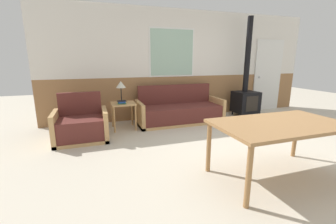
{
  "coord_description": "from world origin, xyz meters",
  "views": [
    {
      "loc": [
        -2.39,
        -2.86,
        1.51
      ],
      "look_at": [
        -1.1,
        0.92,
        0.56
      ],
      "focal_mm": 24.0,
      "sensor_mm": 36.0,
      "label": 1
    }
  ],
  "objects_px": {
    "armchair": "(81,126)",
    "side_table": "(123,108)",
    "couch": "(179,112)",
    "dining_table": "(280,128)",
    "table_lamp": "(121,85)",
    "wood_stove": "(246,94)"
  },
  "relations": [
    {
      "from": "couch",
      "to": "dining_table",
      "type": "xyz_separation_m",
      "value": [
        0.23,
        -2.81,
        0.4
      ]
    },
    {
      "from": "couch",
      "to": "table_lamp",
      "type": "xyz_separation_m",
      "value": [
        -1.36,
        0.02,
        0.68
      ]
    },
    {
      "from": "side_table",
      "to": "dining_table",
      "type": "xyz_separation_m",
      "value": [
        1.58,
        -2.74,
        0.19
      ]
    },
    {
      "from": "table_lamp",
      "to": "wood_stove",
      "type": "distance_m",
      "value": 3.3
    },
    {
      "from": "side_table",
      "to": "wood_stove",
      "type": "height_order",
      "value": "wood_stove"
    },
    {
      "from": "side_table",
      "to": "table_lamp",
      "type": "height_order",
      "value": "table_lamp"
    },
    {
      "from": "armchair",
      "to": "table_lamp",
      "type": "xyz_separation_m",
      "value": [
        0.84,
        0.56,
        0.68
      ]
    },
    {
      "from": "couch",
      "to": "armchair",
      "type": "bearing_deg",
      "value": -166.17
    },
    {
      "from": "armchair",
      "to": "side_table",
      "type": "distance_m",
      "value": 1.0
    },
    {
      "from": "armchair",
      "to": "dining_table",
      "type": "distance_m",
      "value": 3.35
    },
    {
      "from": "couch",
      "to": "wood_stove",
      "type": "relative_size",
      "value": 0.8
    },
    {
      "from": "side_table",
      "to": "couch",
      "type": "bearing_deg",
      "value": 3.06
    },
    {
      "from": "armchair",
      "to": "table_lamp",
      "type": "distance_m",
      "value": 1.22
    },
    {
      "from": "couch",
      "to": "wood_stove",
      "type": "height_order",
      "value": "wood_stove"
    },
    {
      "from": "couch",
      "to": "wood_stove",
      "type": "bearing_deg",
      "value": 1.47
    },
    {
      "from": "side_table",
      "to": "wood_stove",
      "type": "xyz_separation_m",
      "value": [
        3.26,
        0.12,
        0.12
      ]
    },
    {
      "from": "armchair",
      "to": "side_table",
      "type": "bearing_deg",
      "value": 28.65
    },
    {
      "from": "couch",
      "to": "dining_table",
      "type": "height_order",
      "value": "couch"
    },
    {
      "from": "side_table",
      "to": "table_lamp",
      "type": "xyz_separation_m",
      "value": [
        -0.02,
        0.09,
        0.48
      ]
    },
    {
      "from": "table_lamp",
      "to": "armchair",
      "type": "bearing_deg",
      "value": -146.32
    },
    {
      "from": "table_lamp",
      "to": "wood_stove",
      "type": "xyz_separation_m",
      "value": [
        3.28,
        0.03,
        -0.36
      ]
    },
    {
      "from": "armchair",
      "to": "side_table",
      "type": "height_order",
      "value": "armchair"
    }
  ]
}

